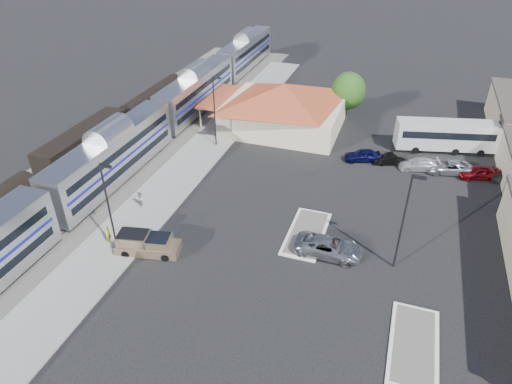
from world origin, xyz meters
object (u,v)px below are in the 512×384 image
(suv, at_px, (329,247))
(coach_bus, at_px, (446,134))
(pickup_truck, at_px, (148,244))
(station_depot, at_px, (283,106))

(suv, bearing_deg, coach_bus, -21.72)
(suv, xyz_separation_m, coach_bus, (9.56, 24.11, 1.37))
(suv, bearing_deg, pickup_truck, 107.64)
(station_depot, relative_size, pickup_truck, 3.15)
(station_depot, height_order, pickup_truck, station_depot)
(pickup_truck, bearing_deg, suv, -83.69)
(station_depot, relative_size, suv, 3.13)
(suv, bearing_deg, station_depot, 24.34)
(station_depot, bearing_deg, coach_bus, -0.34)
(suv, distance_m, coach_bus, 25.98)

